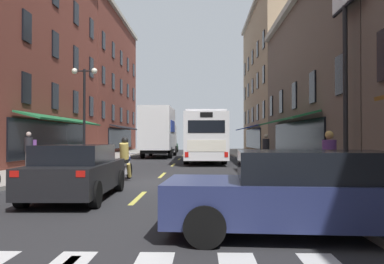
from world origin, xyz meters
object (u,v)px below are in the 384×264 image
(pedestrian_mid, at_px, (266,150))
(motorcycle_rider, at_px, (125,162))
(sedan_far, at_px, (305,193))
(pedestrian_near, at_px, (29,150))
(sedan_mid, at_px, (77,171))
(transit_bus, at_px, (204,137))
(billboard_sign, at_px, (345,15))
(sedan_near, at_px, (169,146))
(box_truck, at_px, (159,132))
(pedestrian_far, at_px, (329,162))
(street_lamp_twin, at_px, (84,111))

(pedestrian_mid, bearing_deg, motorcycle_rider, 136.61)
(sedan_far, bearing_deg, pedestrian_near, 130.41)
(sedan_mid, bearing_deg, transit_bus, 78.47)
(billboard_sign, height_order, pedestrian_near, billboard_sign)
(sedan_near, bearing_deg, pedestrian_mid, -72.91)
(motorcycle_rider, bearing_deg, box_truck, 92.06)
(pedestrian_far, bearing_deg, sedan_far, 131.92)
(sedan_mid, height_order, pedestrian_far, pedestrian_far)
(box_truck, relative_size, pedestrian_near, 4.58)
(box_truck, bearing_deg, sedan_far, -78.62)
(transit_bus, height_order, sedan_near, transit_bus)
(pedestrian_near, xyz_separation_m, pedestrian_mid, (11.36, 3.09, -0.08))
(box_truck, distance_m, pedestrian_mid, 13.84)
(sedan_far, distance_m, pedestrian_mid, 14.57)
(billboard_sign, xyz_separation_m, pedestrian_far, (-1.96, -4.27, -5.21))
(motorcycle_rider, xyz_separation_m, pedestrian_mid, (6.33, 6.10, 0.30))
(sedan_far, relative_size, motorcycle_rider, 2.25)
(transit_bus, height_order, sedan_mid, transit_bus)
(sedan_far, height_order, pedestrian_mid, pedestrian_mid)
(transit_bus, height_order, box_truck, box_truck)
(sedan_mid, bearing_deg, pedestrian_mid, 57.52)
(sedan_far, xyz_separation_m, pedestrian_near, (-9.69, 11.38, 0.36))
(transit_bus, xyz_separation_m, motorcycle_rider, (-3.07, -12.55, -1.01))
(billboard_sign, xyz_separation_m, box_truck, (-8.91, 18.23, -4.13))
(sedan_near, bearing_deg, street_lamp_twin, -96.85)
(sedan_mid, height_order, motorcycle_rider, motorcycle_rider)
(transit_bus, relative_size, motorcycle_rider, 5.46)
(sedan_near, relative_size, motorcycle_rider, 2.07)
(transit_bus, height_order, pedestrian_mid, transit_bus)
(motorcycle_rider, bearing_deg, sedan_mid, -95.23)
(street_lamp_twin, bearing_deg, motorcycle_rider, -61.68)
(box_truck, distance_m, pedestrian_far, 23.57)
(motorcycle_rider, relative_size, pedestrian_mid, 1.23)
(transit_bus, bearing_deg, sedan_near, 103.01)
(motorcycle_rider, xyz_separation_m, pedestrian_far, (6.30, -4.50, 0.29))
(sedan_mid, distance_m, street_lamp_twin, 11.73)
(sedan_mid, distance_m, pedestrian_near, 8.81)
(pedestrian_far, xyz_separation_m, street_lamp_twin, (-9.83, 11.06, 2.09))
(transit_bus, xyz_separation_m, sedan_near, (-3.87, 16.74, -1.01))
(sedan_far, bearing_deg, box_truck, 101.38)
(motorcycle_rider, distance_m, pedestrian_near, 5.86)
(transit_bus, bearing_deg, motorcycle_rider, -103.73)
(sedan_mid, xyz_separation_m, sedan_far, (5.08, -3.88, -0.01))
(sedan_near, height_order, pedestrian_mid, pedestrian_mid)
(motorcycle_rider, relative_size, pedestrian_far, 1.23)
(street_lamp_twin, bearing_deg, pedestrian_near, -112.74)
(billboard_sign, xyz_separation_m, pedestrian_near, (-13.28, 3.24, -5.13))
(transit_bus, bearing_deg, pedestrian_near, -130.27)
(pedestrian_near, xyz_separation_m, pedestrian_far, (11.33, -7.50, -0.08))
(motorcycle_rider, height_order, street_lamp_twin, street_lamp_twin)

